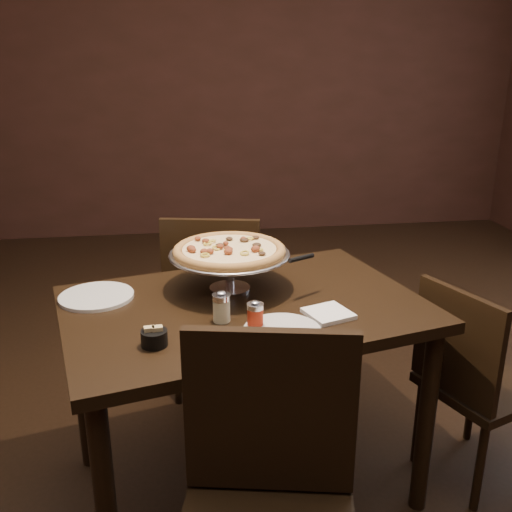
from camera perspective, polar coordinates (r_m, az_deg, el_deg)
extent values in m
cube|color=black|center=(2.51, 0.07, -20.80)|extent=(6.00, 7.00, 0.02)
cube|color=black|center=(5.43, -5.50, 16.83)|extent=(6.00, 0.02, 2.80)
cube|color=black|center=(2.04, -1.19, -5.27)|extent=(1.41, 1.10, 0.04)
cylinder|color=black|center=(1.86, -14.76, -23.16)|extent=(0.06, 0.06, 0.74)
cylinder|color=black|center=(2.21, 16.64, -15.63)|extent=(0.06, 0.06, 0.74)
cylinder|color=black|center=(2.43, -16.99, -12.25)|extent=(0.06, 0.06, 0.74)
cylinder|color=black|center=(2.71, 7.49, -8.09)|extent=(0.06, 0.06, 0.74)
cylinder|color=silver|center=(2.15, -2.62, -3.22)|extent=(0.15, 0.15, 0.01)
cylinder|color=silver|center=(2.13, -2.65, -1.60)|extent=(0.03, 0.03, 0.12)
cylinder|color=silver|center=(2.11, -2.67, 0.02)|extent=(0.11, 0.11, 0.01)
cylinder|color=#ADADB3|center=(2.11, -2.68, 0.18)|extent=(0.44, 0.44, 0.01)
torus|color=#ADADB3|center=(2.10, -2.68, 0.21)|extent=(0.45, 0.45, 0.01)
cylinder|color=olive|center=(2.10, -2.68, 0.44)|extent=(0.41, 0.41, 0.01)
torus|color=olive|center=(2.10, -2.68, 0.55)|extent=(0.42, 0.42, 0.04)
cylinder|color=#E2BD7C|center=(2.10, -2.68, 0.69)|extent=(0.35, 0.35, 0.01)
cylinder|color=beige|center=(1.89, -3.46, -5.44)|extent=(0.06, 0.06, 0.08)
cylinder|color=silver|center=(1.87, -3.49, -4.12)|extent=(0.06, 0.06, 0.02)
ellipsoid|color=silver|center=(1.86, -3.50, -3.69)|extent=(0.03, 0.03, 0.01)
cylinder|color=maroon|center=(1.84, -0.08, -6.25)|extent=(0.05, 0.05, 0.07)
cylinder|color=silver|center=(1.82, -0.08, -5.04)|extent=(0.05, 0.05, 0.02)
ellipsoid|color=silver|center=(1.81, -0.08, -4.64)|extent=(0.03, 0.03, 0.01)
cylinder|color=black|center=(1.76, -10.14, -8.08)|extent=(0.08, 0.08, 0.05)
cube|color=tan|center=(1.76, -10.60, -7.77)|extent=(0.03, 0.03, 0.05)
cube|color=tan|center=(1.76, -9.80, -7.74)|extent=(0.03, 0.03, 0.05)
cube|color=white|center=(1.95, 7.24, -5.73)|extent=(0.18, 0.18, 0.01)
cylinder|color=silver|center=(2.15, -15.66, -3.91)|extent=(0.27, 0.27, 0.01)
cylinder|color=silver|center=(1.82, 2.63, -7.49)|extent=(0.25, 0.25, 0.01)
cone|color=silver|center=(2.04, 4.56, -0.31)|extent=(0.14, 0.14, 0.00)
cylinder|color=black|center=(2.04, 4.56, -0.23)|extent=(0.11, 0.07, 0.02)
cube|color=black|center=(2.84, -3.89, -4.87)|extent=(0.52, 0.52, 0.04)
cube|color=black|center=(2.56, -4.55, -1.31)|extent=(0.44, 0.12, 0.46)
cylinder|color=black|center=(3.09, -0.08, -7.63)|extent=(0.04, 0.04, 0.43)
cylinder|color=black|center=(3.12, -6.68, -7.42)|extent=(0.04, 0.04, 0.43)
cylinder|color=black|center=(2.77, -0.50, -10.93)|extent=(0.04, 0.04, 0.43)
cylinder|color=black|center=(2.81, -7.89, -10.63)|extent=(0.04, 0.04, 0.43)
cube|color=black|center=(1.54, 1.42, -15.30)|extent=(0.45, 0.12, 0.47)
cube|color=black|center=(2.44, 21.67, -12.02)|extent=(0.50, 0.50, 0.04)
cube|color=black|center=(2.21, 19.43, -8.27)|extent=(0.16, 0.37, 0.41)
cylinder|color=black|center=(2.73, 20.76, -13.43)|extent=(0.03, 0.03, 0.38)
cylinder|color=black|center=(2.37, 21.47, -19.05)|extent=(0.03, 0.03, 0.38)
cylinder|color=black|center=(2.53, 15.92, -15.68)|extent=(0.03, 0.03, 0.38)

